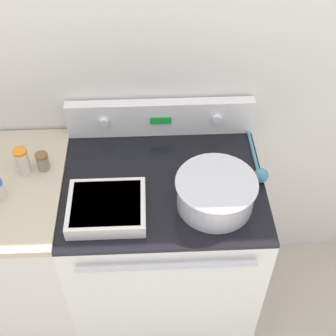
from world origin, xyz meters
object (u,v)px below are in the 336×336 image
spice_jar_orange_cap (23,161)px  mixing_bowl (216,191)px  ladle (259,171)px  casserole_dish (107,207)px  spice_jar_brown_cap (43,161)px

spice_jar_orange_cap → mixing_bowl: bearing=-14.5°
ladle → casserole_dish: bearing=-164.5°
mixing_bowl → spice_jar_orange_cap: (-0.74, 0.19, -0.00)m
mixing_bowl → ladle: size_ratio=0.95×
ladle → spice_jar_orange_cap: (-0.94, 0.05, 0.05)m
mixing_bowl → ladle: (0.20, 0.14, -0.05)m
ladle → spice_jar_orange_cap: bearing=176.9°
casserole_dish → spice_jar_brown_cap: (-0.27, 0.23, 0.02)m
ladle → mixing_bowl: bearing=-144.0°
ladle → spice_jar_brown_cap: (-0.87, 0.07, 0.03)m
spice_jar_brown_cap → ladle: bearing=-4.4°
spice_jar_brown_cap → spice_jar_orange_cap: (-0.07, -0.02, 0.02)m
casserole_dish → spice_jar_brown_cap: size_ratio=3.72×
casserole_dish → ladle: ladle is taller
mixing_bowl → spice_jar_orange_cap: bearing=165.5°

